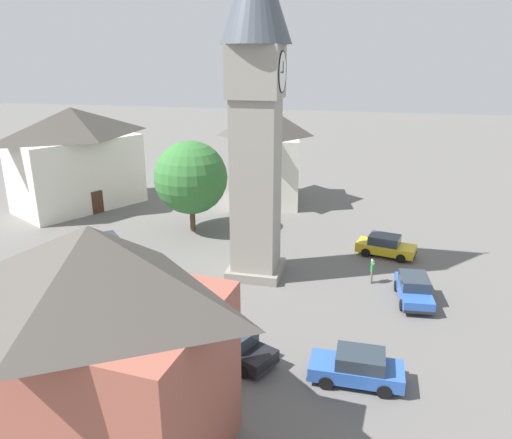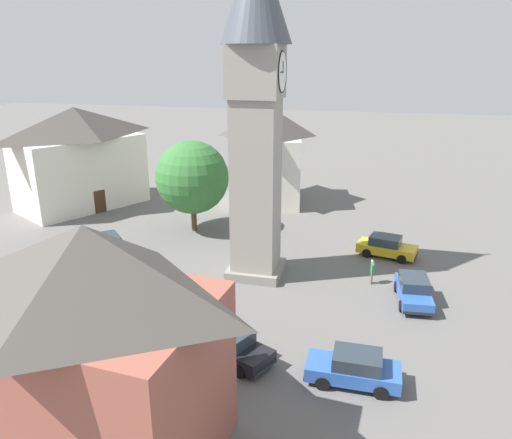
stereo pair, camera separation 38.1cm
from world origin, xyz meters
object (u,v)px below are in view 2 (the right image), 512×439
car_silver_kerb (414,290)px  pedestrian (372,269)px  clock_tower (256,87)px  building_corner_back (79,157)px  car_white_side (108,246)px  building_shop_left (267,154)px  tree (192,177)px  building_terrace_right (96,347)px  car_black_far (354,368)px  car_red_corner (231,345)px  car_blue_kerb (387,246)px

car_silver_kerb → pedestrian: bearing=-127.8°
clock_tower → building_corner_back: 23.64m
car_white_side → pedestrian: bearing=89.7°
building_shop_left → car_white_side: bearing=-26.5°
car_white_side → tree: size_ratio=0.56×
car_silver_kerb → car_white_side: 21.05m
car_white_side → tree: 8.58m
tree → building_corner_back: (-3.89, -12.72, 0.27)m
building_terrace_right → building_corner_back: bearing=-146.2°
car_white_side → building_terrace_right: building_terrace_right is taller
building_shop_left → building_terrace_right: building_shop_left is taller
car_black_far → clock_tower: bearing=-145.4°
clock_tower → car_red_corner: (9.58, 1.13, -11.25)m
pedestrian → tree: size_ratio=0.23×
car_silver_kerb → building_shop_left: (-18.16, -12.88, 4.01)m
pedestrian → building_shop_left: (-16.28, -10.46, 3.76)m
car_black_far → car_white_side: bearing=-120.1°
pedestrian → car_blue_kerb: bearing=169.0°
building_shop_left → car_red_corner: bearing=8.9°
clock_tower → tree: size_ratio=2.76×
car_white_side → building_shop_left: size_ratio=0.44×
building_shop_left → building_corner_back: (5.73, -16.72, -0.01)m
car_white_side → building_corner_back: (-10.46, -8.64, 4.00)m
building_shop_left → car_black_far: bearing=20.4°
car_blue_kerb → car_white_side: bearing=-76.5°
car_blue_kerb → car_silver_kerb: 6.82m
car_silver_kerb → building_corner_back: building_corner_back is taller
tree → pedestrian: bearing=65.3°
car_silver_kerb → pedestrian: pedestrian is taller
car_red_corner → building_terrace_right: 8.11m
car_silver_kerb → building_shop_left: building_shop_left is taller
car_silver_kerb → building_corner_back: (-12.43, -29.60, 4.00)m
car_red_corner → building_shop_left: size_ratio=0.48×
car_blue_kerb → pedestrian: 4.87m
car_black_far → pedestrian: (-10.34, 0.57, 0.25)m
pedestrian → building_corner_back: 29.40m
clock_tower → car_white_side: clock_tower is taller
car_white_side → tree: bearing=148.2°
car_blue_kerb → building_shop_left: (-11.50, -11.39, 4.01)m
car_red_corner → pedestrian: size_ratio=2.63×
building_shop_left → car_blue_kerb: bearing=44.7°
car_black_far → building_corner_back: 34.07m
car_silver_kerb → car_black_far: size_ratio=1.03×
clock_tower → car_blue_kerb: (-5.10, 8.41, -11.25)m
car_red_corner → building_terrace_right: (6.67, -2.66, 3.76)m
car_silver_kerb → clock_tower: bearing=-98.9°
car_silver_kerb → building_corner_back: 32.35m
building_shop_left → clock_tower: bearing=10.2°
car_silver_kerb → pedestrian: 3.07m
car_white_side → building_terrace_right: 19.57m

